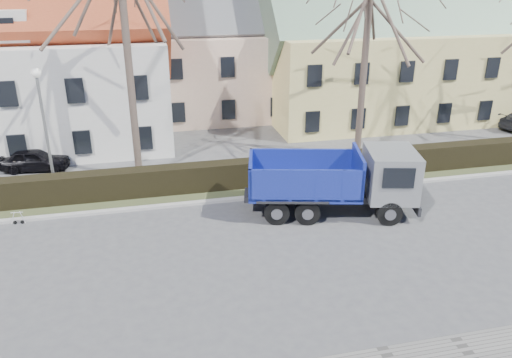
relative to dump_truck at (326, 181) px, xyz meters
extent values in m
plane|color=#49494B|center=(-5.87, -2.51, -1.49)|extent=(120.00, 120.00, 0.00)
cube|color=#A3A19D|center=(-5.87, 2.09, -1.43)|extent=(80.00, 0.30, 0.12)
cube|color=#3B4326|center=(-5.87, 3.69, -1.44)|extent=(80.00, 3.00, 0.10)
cube|color=black|center=(-5.87, 3.49, -0.84)|extent=(60.00, 0.90, 1.30)
imported|color=black|center=(-13.21, 8.22, -0.89)|extent=(3.64, 1.83, 1.19)
camera|label=1|loc=(-7.34, -18.52, 8.31)|focal=35.00mm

